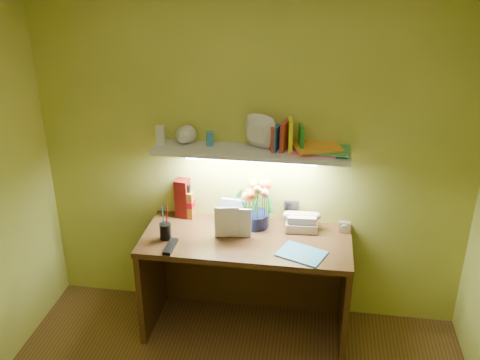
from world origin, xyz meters
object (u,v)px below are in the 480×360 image
(desk_clock, at_px, (344,227))
(desk, at_px, (246,285))
(flower_bouquet, at_px, (255,204))
(telephone, at_px, (301,221))
(whisky_bottle, at_px, (189,202))

(desk_clock, bearing_deg, desk, -163.07)
(flower_bouquet, bearing_deg, desk, -101.86)
(telephone, distance_m, whisky_bottle, 0.80)
(desk, distance_m, whisky_bottle, 0.71)
(desk_clock, relative_size, whisky_bottle, 0.30)
(telephone, bearing_deg, desk, -157.00)
(desk_clock, height_order, whisky_bottle, whisky_bottle)
(flower_bouquet, distance_m, desk_clock, 0.63)
(desk_clock, bearing_deg, telephone, -178.43)
(flower_bouquet, height_order, whisky_bottle, flower_bouquet)
(desk, bearing_deg, telephone, 27.03)
(desk, height_order, desk_clock, desk_clock)
(whisky_bottle, bearing_deg, desk_clock, -2.25)
(telephone, height_order, desk_clock, telephone)
(desk, xyz_separation_m, flower_bouquet, (0.04, 0.18, 0.55))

